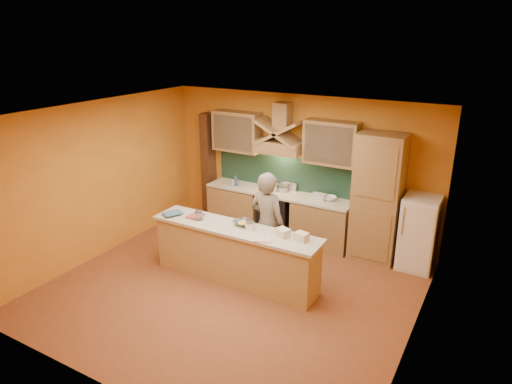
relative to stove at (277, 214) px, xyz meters
The scene contains 36 objects.
floor 2.27m from the stove, 82.23° to the right, with size 5.50×5.00×0.01m, color brown.
ceiling 3.23m from the stove, 82.23° to the right, with size 5.50×5.00×0.01m, color white.
wall_back 1.04m from the stove, 45.00° to the left, with size 5.50×0.02×2.80m, color orange.
wall_front 4.80m from the stove, 86.35° to the right, with size 5.50×0.02×2.80m, color orange.
wall_left 3.43m from the stove, 138.08° to the right, with size 0.02×5.00×2.80m, color orange.
wall_right 3.88m from the stove, 35.80° to the right, with size 0.02×5.00×2.80m, color orange.
base_cabinet_left 0.95m from the stove, behind, with size 1.10×0.60×0.86m, color #9D7848.
base_cabinet_right 0.95m from the stove, ahead, with size 1.10×0.60×0.86m, color #9D7848.
counter_top 0.45m from the stove, behind, with size 3.00×0.62×0.04m, color beige.
stove is the anchor object (origin of this frame).
backsplash 0.85m from the stove, 90.00° to the left, with size 3.00×0.03×0.70m, color #163226.
range_hood 1.37m from the stove, 90.00° to the left, with size 0.92×0.50×0.24m, color #9D7848.
hood_chimney 1.96m from the stove, 90.00° to the left, with size 0.30×0.30×0.50m, color #9D7848.
upper_cabinet_left 1.85m from the stove, behind, with size 1.00×0.35×0.80m, color #9D7848.
upper_cabinet_right 1.85m from the stove, ahead, with size 1.00×0.35×0.80m, color #9D7848.
pantry_column 2.07m from the stove, ahead, with size 0.80×0.60×2.30m, color #9D7848.
fridge 2.71m from the stove, ahead, with size 0.58×0.60×1.30m, color white.
trim_column_left 1.89m from the stove, behind, with size 0.20×0.30×2.30m, color #472816.
island_body 1.91m from the stove, 83.99° to the right, with size 2.80×0.55×0.88m, color tan.
island_top 1.97m from the stove, 83.99° to the right, with size 2.90×0.62×0.05m, color beige.
person 1.61m from the stove, 69.37° to the right, with size 0.66×0.43×1.80m, color #70665B.
pot_large 0.54m from the stove, behind, with size 0.25×0.25×0.15m, color silver.
pot_small 0.52m from the stove, 53.79° to the left, with size 0.20×0.20×0.12m, color silver.
soap_bottle_a 1.11m from the stove, behind, with size 0.08×0.08×0.18m, color silver.
soap_bottle_b 1.08m from the stove, behind, with size 0.09×0.09×0.23m, color navy.
bowl_back 1.17m from the stove, ahead, with size 0.24×0.24×0.08m, color silver.
dish_rack 0.98m from the stove, ahead, with size 0.26×0.20×0.09m, color silver.
book_lower 2.05m from the stove, 111.69° to the right, with size 0.22×0.29×0.03m, color #AE483E.
book_upper 2.29m from the stove, 119.38° to the right, with size 0.23×0.31×0.02m, color #3C6785.
jar_large 2.05m from the stove, 104.72° to the right, with size 0.13×0.13×0.14m, color silver.
jar_small 2.08m from the stove, 103.98° to the right, with size 0.12×0.12×0.13m, color white.
kitchen_scale 1.98m from the stove, 76.35° to the right, with size 0.12×0.12×0.10m, color white.
mixing_bowl 1.85m from the stove, 81.30° to the right, with size 0.30×0.30×0.07m, color silver.
cloth 2.30m from the stove, 68.71° to the right, with size 0.25×0.19×0.02m, color beige.
grocery_bag_a 2.32m from the stove, 54.00° to the right, with size 0.19×0.15×0.12m, color beige.
grocery_bag_b 2.16m from the stove, 60.82° to the right, with size 0.20×0.16×0.12m, color beige.
Camera 1 is at (3.49, -5.34, 3.91)m, focal length 32.00 mm.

